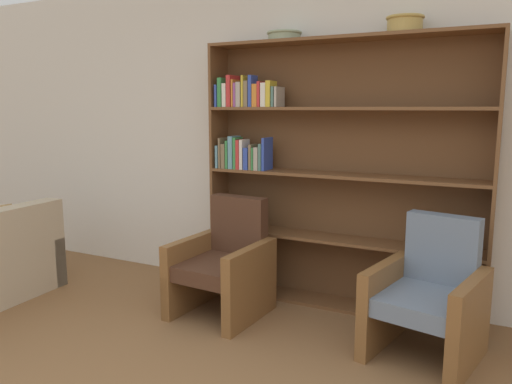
% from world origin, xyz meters
% --- Properties ---
extents(wall_back, '(12.00, 0.06, 2.75)m').
position_xyz_m(wall_back, '(0.00, 2.74, 1.38)').
color(wall_back, silver).
rests_on(wall_back, ground).
extents(bookshelf, '(2.26, 0.30, 2.15)m').
position_xyz_m(bookshelf, '(-0.05, 2.57, 1.08)').
color(bookshelf, brown).
rests_on(bookshelf, ground).
extents(bowl_sage, '(0.28, 0.28, 0.07)m').
position_xyz_m(bowl_sage, '(-0.35, 2.55, 2.19)').
color(bowl_sage, gray).
rests_on(bowl_sage, bookshelf).
extents(bowl_olive, '(0.27, 0.27, 0.12)m').
position_xyz_m(bowl_olive, '(0.59, 2.55, 2.21)').
color(bowl_olive, tan).
rests_on(bowl_olive, bookshelf).
extents(armchair_leather, '(0.69, 0.72, 0.91)m').
position_xyz_m(armchair_leather, '(-0.62, 2.01, 0.39)').
color(armchair_leather, brown).
rests_on(armchair_leather, ground).
extents(armchair_cushioned, '(0.77, 0.80, 0.91)m').
position_xyz_m(armchair_cushioned, '(0.92, 2.01, 0.39)').
color(armchair_cushioned, brown).
rests_on(armchair_cushioned, ground).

